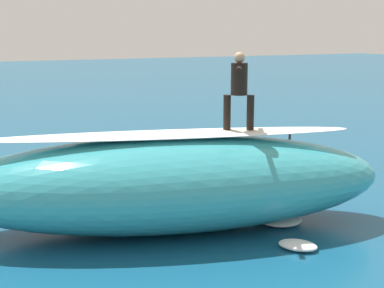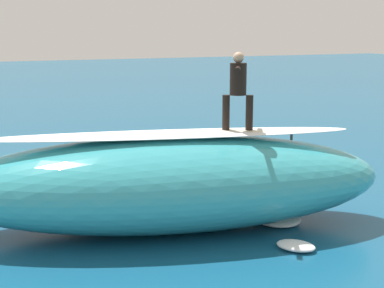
{
  "view_description": "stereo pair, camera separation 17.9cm",
  "coord_description": "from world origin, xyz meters",
  "px_view_note": "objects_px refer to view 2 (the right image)",
  "views": [
    {
      "loc": [
        4.65,
        12.13,
        3.77
      ],
      "look_at": [
        -0.81,
        0.91,
        1.33
      ],
      "focal_mm": 55.31,
      "sensor_mm": 36.0,
      "label": 1
    },
    {
      "loc": [
        4.49,
        12.21,
        3.77
      ],
      "look_at": [
        -0.81,
        0.91,
        1.33
      ],
      "focal_mm": 55.31,
      "sensor_mm": 36.0,
      "label": 2
    }
  ],
  "objects_px": {
    "surfboard_riding": "(237,132)",
    "surfboard_paddling": "(157,185)",
    "surfer_paddling": "(158,177)",
    "buoy_marker": "(291,161)",
    "surfer_riding": "(238,85)"
  },
  "relations": [
    {
      "from": "surfboard_paddling",
      "to": "surfboard_riding",
      "type": "bearing_deg",
      "value": 46.22
    },
    {
      "from": "surfer_riding",
      "to": "surfboard_paddling",
      "type": "bearing_deg",
      "value": -53.21
    },
    {
      "from": "surfboard_riding",
      "to": "surfer_paddling",
      "type": "bearing_deg",
      "value": -54.75
    },
    {
      "from": "surfer_riding",
      "to": "surfer_paddling",
      "type": "distance_m",
      "value": 4.25
    },
    {
      "from": "buoy_marker",
      "to": "surfer_riding",
      "type": "bearing_deg",
      "value": 41.89
    },
    {
      "from": "surfboard_riding",
      "to": "surfboard_paddling",
      "type": "distance_m",
      "value": 3.79
    },
    {
      "from": "surfer_riding",
      "to": "surfboard_paddling",
      "type": "distance_m",
      "value": 4.29
    },
    {
      "from": "surfboard_riding",
      "to": "buoy_marker",
      "type": "bearing_deg",
      "value": -107.41
    },
    {
      "from": "surfboard_riding",
      "to": "buoy_marker",
      "type": "distance_m",
      "value": 4.67
    },
    {
      "from": "surfboard_riding",
      "to": "surfboard_paddling",
      "type": "xyz_separation_m",
      "value": [
        0.35,
        -3.31,
        -1.8
      ]
    },
    {
      "from": "surfboard_riding",
      "to": "surfer_paddling",
      "type": "height_order",
      "value": "surfboard_riding"
    },
    {
      "from": "surfer_riding",
      "to": "surfer_paddling",
      "type": "xyz_separation_m",
      "value": [
        0.27,
        -3.41,
        -2.53
      ]
    },
    {
      "from": "surfboard_riding",
      "to": "buoy_marker",
      "type": "xyz_separation_m",
      "value": [
        -3.29,
        -2.95,
        -1.49
      ]
    },
    {
      "from": "surfboard_riding",
      "to": "surfer_riding",
      "type": "xyz_separation_m",
      "value": [
        0.0,
        0.0,
        0.89
      ]
    },
    {
      "from": "buoy_marker",
      "to": "surfer_paddling",
      "type": "bearing_deg",
      "value": -7.31
    }
  ]
}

